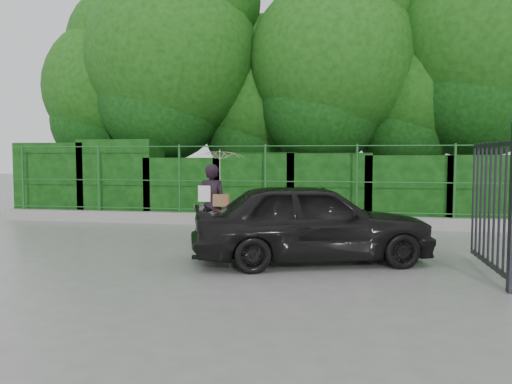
# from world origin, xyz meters

# --- Properties ---
(ground) EXTENTS (80.00, 80.00, 0.00)m
(ground) POSITION_xyz_m (0.00, 0.00, 0.00)
(ground) COLOR gray
(kerb) EXTENTS (14.00, 0.25, 0.30)m
(kerb) POSITION_xyz_m (0.00, 4.50, 0.15)
(kerb) COLOR #9E9E99
(kerb) RESTS_ON ground
(fence) EXTENTS (14.13, 0.06, 1.80)m
(fence) POSITION_xyz_m (0.22, 4.50, 1.20)
(fence) COLOR #205B26
(fence) RESTS_ON kerb
(hedge) EXTENTS (14.20, 1.20, 2.27)m
(hedge) POSITION_xyz_m (-0.27, 5.50, 0.98)
(hedge) COLOR black
(hedge) RESTS_ON ground
(trees) EXTENTS (17.10, 6.15, 8.08)m
(trees) POSITION_xyz_m (1.14, 7.74, 4.62)
(trees) COLOR black
(trees) RESTS_ON ground
(gate) EXTENTS (0.22, 2.33, 2.36)m
(gate) POSITION_xyz_m (4.60, -0.72, 1.19)
(gate) COLOR #24242A
(gate) RESTS_ON ground
(woman) EXTENTS (1.00, 1.02, 1.94)m
(woman) POSITION_xyz_m (-0.11, 1.60, 1.28)
(woman) COLOR black
(woman) RESTS_ON ground
(car) EXTENTS (4.32, 2.78, 1.37)m
(car) POSITION_xyz_m (1.87, 0.28, 0.68)
(car) COLOR black
(car) RESTS_ON ground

